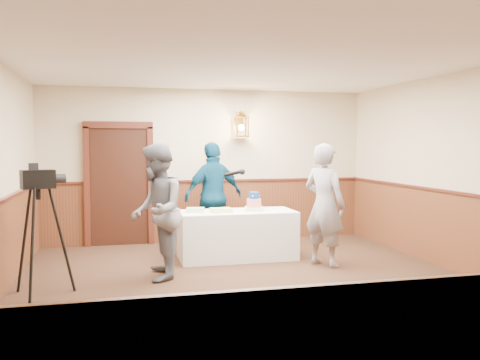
% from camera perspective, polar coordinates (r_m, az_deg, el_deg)
% --- Properties ---
extents(ground, '(7.00, 7.00, 0.00)m').
position_cam_1_polar(ground, '(6.25, 2.03, -12.62)').
color(ground, black).
rests_on(ground, ground).
extents(room_shell, '(6.02, 7.02, 2.81)m').
position_cam_1_polar(room_shell, '(6.42, 0.51, 1.62)').
color(room_shell, beige).
rests_on(room_shell, ground).
extents(display_table, '(1.80, 0.80, 0.75)m').
position_cam_1_polar(display_table, '(8.00, -0.34, -6.16)').
color(display_table, white).
rests_on(display_table, ground).
extents(tiered_cake, '(0.34, 0.34, 0.29)m').
position_cam_1_polar(tiered_cake, '(7.99, 1.57, -2.63)').
color(tiered_cake, beige).
rests_on(tiered_cake, display_table).
extents(sheet_cake_yellow, '(0.32, 0.25, 0.06)m').
position_cam_1_polar(sheet_cake_yellow, '(7.78, -2.14, -3.42)').
color(sheet_cake_yellow, '#E0E287').
rests_on(sheet_cake_yellow, display_table).
extents(sheet_cake_green, '(0.31, 0.27, 0.06)m').
position_cam_1_polar(sheet_cake_green, '(7.85, -5.03, -3.37)').
color(sheet_cake_green, '#A9CD91').
rests_on(sheet_cake_green, display_table).
extents(interviewer, '(1.52, 0.93, 1.81)m').
position_cam_1_polar(interviewer, '(6.80, -9.34, -3.51)').
color(interviewer, slate).
rests_on(interviewer, ground).
extents(baker, '(0.72, 0.79, 1.81)m').
position_cam_1_polar(baker, '(7.56, 9.46, -2.78)').
color(baker, gray).
rests_on(baker, ground).
extents(assistant_p, '(1.16, 0.77, 1.83)m').
position_cam_1_polar(assistant_p, '(8.64, -2.98, -1.79)').
color(assistant_p, navy).
rests_on(assistant_p, ground).
extents(tv_camera_rig, '(0.58, 0.55, 1.49)m').
position_cam_1_polar(tv_camera_rig, '(6.42, -21.58, -6.29)').
color(tv_camera_rig, black).
rests_on(tv_camera_rig, ground).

